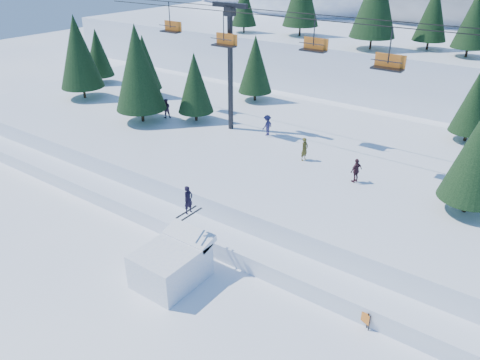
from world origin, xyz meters
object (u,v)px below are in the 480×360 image
Objects in this scene: chairlift at (356,66)px; banner_far at (344,305)px; jump_kicker at (172,263)px; banner_near at (349,305)px.

chairlift is 16.65m from banner_far.
banner_far is at bearing -65.18° from chairlift.
jump_kicker is 0.11× the size of chairlift.
banner_far is at bearing -150.39° from banner_near.
chairlift is at bearing 79.64° from jump_kicker.
banner_far is (5.94, -12.84, -8.78)m from chairlift.
jump_kicker is 18.12m from chairlift.
chairlift is 16.63m from banner_near.
banner_near is 0.95× the size of banner_far.
jump_kicker is 9.38m from banner_far.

